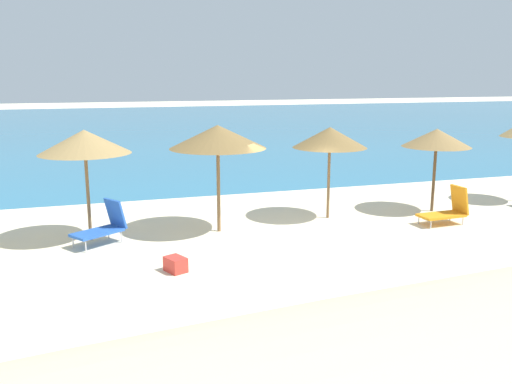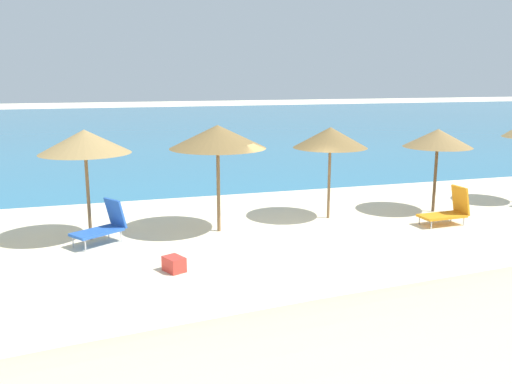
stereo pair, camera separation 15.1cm
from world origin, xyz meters
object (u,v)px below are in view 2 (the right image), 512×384
object	(u,v)px
beach_umbrella_1	(85,142)
beach_umbrella_2	(218,137)
beach_umbrella_3	(330,138)
cooler_box	(174,264)
beach_umbrella_4	(438,138)
lounge_chair_1	(103,225)
lounge_chair_2	(448,210)

from	to	relation	value
beach_umbrella_1	beach_umbrella_2	world-z (taller)	beach_umbrella_2
beach_umbrella_3	cooler_box	distance (m)	6.58
beach_umbrella_3	beach_umbrella_4	bearing A→B (deg)	-3.70
lounge_chair_1	cooler_box	size ratio (longest dim) A/B	3.01
beach_umbrella_2	lounge_chair_2	size ratio (longest dim) A/B	2.07
beach_umbrella_4	beach_umbrella_3	bearing A→B (deg)	176.30
beach_umbrella_4	cooler_box	bearing A→B (deg)	-160.84
lounge_chair_1	cooler_box	distance (m)	3.01
beach_umbrella_4	lounge_chair_2	distance (m)	2.48
beach_umbrella_1	cooler_box	xyz separation A→B (m)	(1.77, -3.07, -2.44)
beach_umbrella_3	lounge_chair_1	size ratio (longest dim) A/B	1.88
beach_umbrella_1	beach_umbrella_4	world-z (taller)	beach_umbrella_1
beach_umbrella_2	cooler_box	bearing A→B (deg)	-120.61
beach_umbrella_3	lounge_chair_2	size ratio (longest dim) A/B	1.93
beach_umbrella_1	beach_umbrella_3	bearing A→B (deg)	1.73
beach_umbrella_2	beach_umbrella_4	xyz separation A→B (m)	(7.09, 0.20, -0.29)
beach_umbrella_3	beach_umbrella_4	xyz separation A→B (m)	(3.56, -0.23, -0.11)
beach_umbrella_1	lounge_chair_1	size ratio (longest dim) A/B	1.97
lounge_chair_2	cooler_box	bearing A→B (deg)	97.68
beach_umbrella_2	lounge_chair_2	world-z (taller)	beach_umbrella_2
lounge_chair_2	beach_umbrella_2	bearing A→B (deg)	75.95
beach_umbrella_1	beach_umbrella_4	distance (m)	10.55
lounge_chair_1	beach_umbrella_2	bearing A→B (deg)	-118.62
beach_umbrella_3	beach_umbrella_4	distance (m)	3.57
beach_umbrella_1	lounge_chair_2	size ratio (longest dim) A/B	2.03
beach_umbrella_2	lounge_chair_2	xyz separation A→B (m)	(6.58, -1.26, -2.23)
beach_umbrella_3	lounge_chair_2	xyz separation A→B (m)	(3.05, -1.70, -2.05)
beach_umbrella_1	beach_umbrella_2	bearing A→B (deg)	-3.66
beach_umbrella_1	beach_umbrella_4	size ratio (longest dim) A/B	1.10
beach_umbrella_2	beach_umbrella_3	xyz separation A→B (m)	(3.53, 0.43, -0.18)
beach_umbrella_3	lounge_chair_1	bearing A→B (deg)	-174.36
beach_umbrella_2	beach_umbrella_4	distance (m)	7.10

